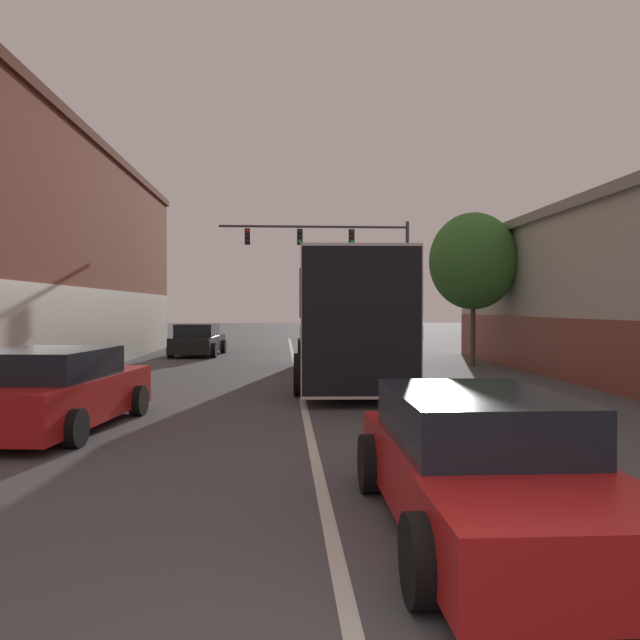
% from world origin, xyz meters
% --- Properties ---
extents(lane_center_line, '(0.14, 44.88, 0.01)m').
position_xyz_m(lane_center_line, '(0.00, 16.44, 0.00)').
color(lane_center_line, silver).
rests_on(lane_center_line, ground_plane).
extents(bus, '(3.12, 11.35, 3.37)m').
position_xyz_m(bus, '(1.36, 15.43, 1.89)').
color(bus, silver).
rests_on(bus, ground_plane).
extents(hatchback_foreground, '(1.99, 4.32, 1.27)m').
position_xyz_m(hatchback_foreground, '(1.40, 3.06, 0.61)').
color(hatchback_foreground, red).
rests_on(hatchback_foreground, ground_plane).
extents(parked_car_left_near, '(2.17, 4.30, 1.37)m').
position_xyz_m(parked_car_left_near, '(-4.08, 24.52, 0.65)').
color(parked_car_left_near, black).
rests_on(parked_car_left_near, ground_plane).
extents(parked_car_left_mid, '(2.53, 4.58, 1.38)m').
position_xyz_m(parked_car_left_mid, '(-4.33, 8.21, 0.66)').
color(parked_car_left_mid, red).
rests_on(parked_car_left_mid, ground_plane).
extents(traffic_signal_gantry, '(9.62, 0.36, 6.44)m').
position_xyz_m(traffic_signal_gantry, '(2.65, 28.87, 4.85)').
color(traffic_signal_gantry, '#333338').
rests_on(traffic_signal_gantry, ground_plane).
extents(street_tree_near, '(3.08, 2.77, 5.39)m').
position_xyz_m(street_tree_near, '(6.22, 18.87, 3.69)').
color(street_tree_near, brown).
rests_on(street_tree_near, ground_plane).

